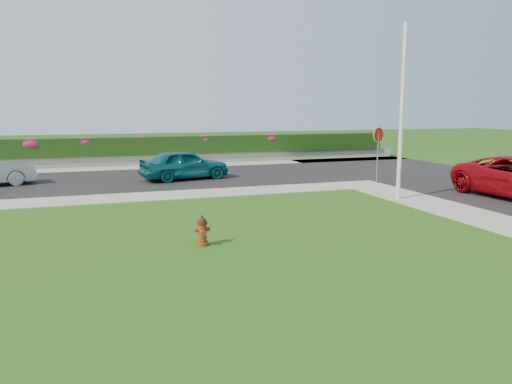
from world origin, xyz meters
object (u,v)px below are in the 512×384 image
object	(u,v)px
utility_pole	(402,113)
stop_sign	(378,142)
fire_hydrant	(202,231)
sedan_teal	(184,164)

from	to	relation	value
utility_pole	stop_sign	distance (m)	4.19
fire_hydrant	stop_sign	distance (m)	12.56
fire_hydrant	utility_pole	distance (m)	9.73
sedan_teal	utility_pole	bearing A→B (deg)	-150.44
sedan_teal	stop_sign	bearing A→B (deg)	-127.67
fire_hydrant	stop_sign	size ratio (longest dim) A/B	0.30
sedan_teal	utility_pole	size ratio (longest dim) A/B	0.65
fire_hydrant	stop_sign	xyz separation A→B (m)	(9.86, 7.61, 1.57)
utility_pole	stop_sign	bearing A→B (deg)	69.20
fire_hydrant	utility_pole	size ratio (longest dim) A/B	0.12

